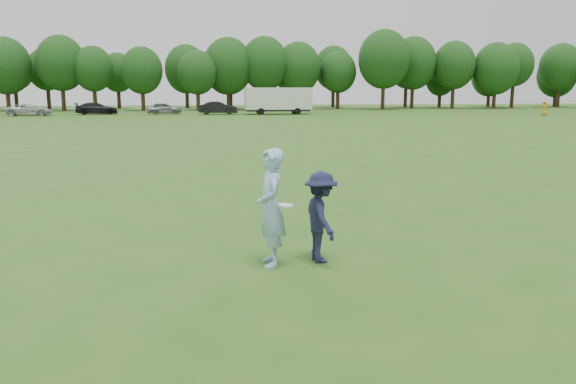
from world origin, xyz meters
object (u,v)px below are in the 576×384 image
car_c (29,110)px  car_e (164,108)px  car_f (218,108)px  thrower (271,208)px  player_far_c (544,108)px  car_d (97,108)px  cargo_trailer (278,99)px  field_cone (459,118)px  defender (321,217)px

car_c → car_e: bearing=-89.5°
car_e → car_f: car_f is taller
thrower → player_far_c: size_ratio=1.21×
car_d → car_f: (14.54, -1.97, 0.06)m
car_e → cargo_trailer: bearing=-104.8°
thrower → car_f: size_ratio=0.44×
player_far_c → field_cone: (-13.54, -6.55, -0.70)m
car_d → cargo_trailer: size_ratio=0.55×
car_e → cargo_trailer: cargo_trailer is taller
car_d → car_e: size_ratio=1.18×
defender → car_e: 61.16m
car_f → cargo_trailer: (7.19, -0.68, 1.00)m
defender → car_e: (-7.00, 60.76, -0.10)m
car_d → defender: bearing=-173.6°
car_c → cargo_trailer: size_ratio=0.55×
player_far_c → cargo_trailer: (-30.41, 7.18, 0.93)m
car_d → cargo_trailer: bearing=-104.4°
player_far_c → cargo_trailer: 31.26m
defender → cargo_trailer: cargo_trailer is taller
thrower → car_d: size_ratio=0.42×
defender → car_d: 63.20m
car_c → car_d: car_d is taller
car_e → car_f: (6.51, -1.35, 0.06)m
defender → thrower: bearing=88.7°
player_far_c → field_cone: size_ratio=5.64×
cargo_trailer → car_d: bearing=173.0°
car_c → field_cone: car_c is taller
car_c → car_f: bearing=-95.1°
player_far_c → car_f: size_ratio=0.36×
player_far_c → car_d: player_far_c is taller
defender → car_f: defender is taller
car_c → car_f: car_f is taller
player_far_c → car_f: 38.42m
thrower → player_far_c: 64.10m
thrower → car_e: (-6.10, 60.83, -0.31)m
car_e → car_f: 6.64m
defender → car_e: defender is taller
defender → field_cone: (23.57, 44.99, -0.66)m
thrower → car_d: 63.06m
player_far_c → car_f: player_far_c is taller
car_e → field_cone: bearing=-123.6°
car_e → field_cone: (30.57, -15.76, -0.56)m
car_e → defender: bearing=-179.8°
car_c → car_d: bearing=-77.5°
thrower → cargo_trailer: (7.60, 58.80, 0.75)m
thrower → car_e: size_ratio=0.49×
thrower → car_f: (0.40, 59.49, -0.25)m
defender → cargo_trailer: 59.11m
player_far_c → car_d: (-52.14, 9.84, -0.13)m
defender → car_e: size_ratio=0.39×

